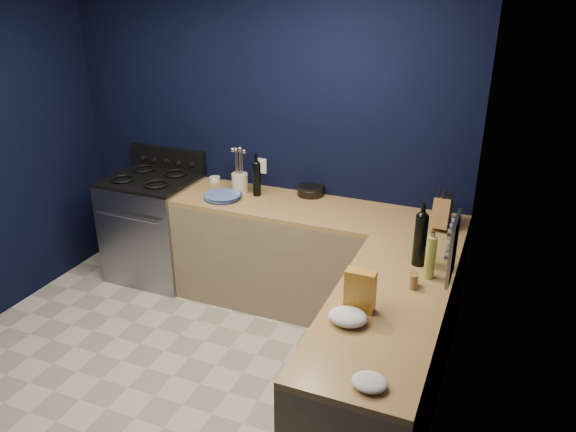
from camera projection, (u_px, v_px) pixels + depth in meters
The scene contains 26 objects.
floor at pixel (155, 397), 3.75m from camera, with size 3.50×3.50×0.02m, color beige.
wall_back at pixel (262, 140), 4.72m from camera, with size 3.50×0.02×2.60m, color black.
wall_right at pixel (446, 276), 2.61m from camera, with size 0.02×3.50×2.60m, color black.
cab_back at pixel (314, 261), 4.58m from camera, with size 2.30×0.63×0.86m, color #897351.
top_back at pixel (315, 211), 4.40m from camera, with size 2.30×0.63×0.04m, color brown.
cab_right at pixel (380, 372), 3.31m from camera, with size 0.63×1.67×0.86m, color #897351.
top_right at pixel (385, 307), 3.13m from camera, with size 0.63×1.67×0.04m, color brown.
gas_range at pixel (155, 229), 5.09m from camera, with size 0.76×0.66×0.92m, color gray.
oven_door at pixel (134, 244), 4.82m from camera, with size 0.59×0.02×0.42m, color black.
cooktop at pixel (150, 179), 4.90m from camera, with size 0.76×0.66×0.03m, color black.
backguard at pixel (168, 158), 5.11m from camera, with size 0.76×0.06×0.20m, color black.
spice_panel at pixel (453, 248), 3.13m from camera, with size 0.02×0.28×0.38m, color gray.
wall_outlet at pixel (261, 166), 4.78m from camera, with size 0.09×0.02×0.13m, color white.
plate_stack at pixel (222, 196), 4.57m from camera, with size 0.30×0.30×0.04m, color #355C8F.
ramekin at pixel (215, 179), 4.96m from camera, with size 0.09×0.09×0.04m, color white.
utensil_crock at pixel (240, 183), 4.67m from camera, with size 0.13×0.13×0.17m, color beige.
wine_bottle_back at pixel (257, 179), 4.59m from camera, with size 0.07×0.07×0.28m, color black.
lemon_basket at pixel (311, 190), 4.64m from camera, with size 0.22×0.22×0.08m, color black.
knife_block at pixel (442, 213), 4.03m from camera, with size 0.12×0.20×0.22m, color brown.
wine_bottle_right at pixel (420, 241), 3.48m from camera, with size 0.08×0.08×0.33m, color black.
oil_bottle at pixel (430, 258), 3.34m from camera, with size 0.06×0.06×0.27m, color #98A53D.
spice_jar_near at pixel (414, 278), 3.30m from camera, with size 0.04×0.04×0.09m, color olive.
spice_jar_far at pixel (414, 282), 3.25m from camera, with size 0.05×0.05×0.09m, color olive.
crouton_bag at pixel (360, 291), 3.02m from camera, with size 0.16×0.08×0.24m, color #AE4825.
towel_front at pixel (348, 317), 2.94m from camera, with size 0.21×0.18×0.07m, color white.
towel_end at pixel (370, 382), 2.49m from camera, with size 0.16×0.15×0.05m, color white.
Camera 1 is at (1.95, -2.39, 2.59)m, focal length 35.00 mm.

